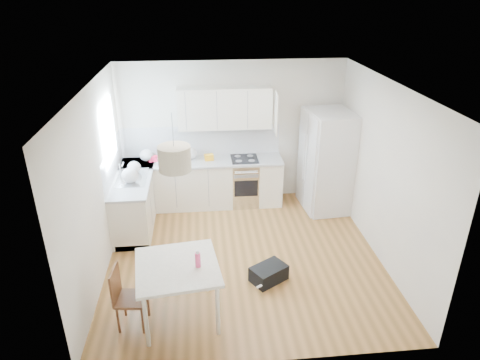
{
  "coord_description": "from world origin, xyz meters",
  "views": [
    {
      "loc": [
        -0.62,
        -5.61,
        3.96
      ],
      "look_at": [
        -0.02,
        0.4,
        1.14
      ],
      "focal_mm": 32.0,
      "sensor_mm": 36.0,
      "label": 1
    }
  ],
  "objects_px": {
    "refrigerator": "(328,161)",
    "gym_bag": "(269,273)",
    "dining_chair": "(131,297)",
    "dining_table": "(177,271)"
  },
  "relations": [
    {
      "from": "refrigerator",
      "to": "dining_table",
      "type": "height_order",
      "value": "refrigerator"
    },
    {
      "from": "dining_chair",
      "to": "gym_bag",
      "type": "xyz_separation_m",
      "value": [
        1.83,
        0.7,
        -0.31
      ]
    },
    {
      "from": "dining_table",
      "to": "gym_bag",
      "type": "height_order",
      "value": "dining_table"
    },
    {
      "from": "dining_table",
      "to": "dining_chair",
      "type": "xyz_separation_m",
      "value": [
        -0.58,
        -0.09,
        -0.28
      ]
    },
    {
      "from": "refrigerator",
      "to": "gym_bag",
      "type": "xyz_separation_m",
      "value": [
        -1.42,
        -2.13,
        -0.82
      ]
    },
    {
      "from": "dining_chair",
      "to": "gym_bag",
      "type": "bearing_deg",
      "value": 27.41
    },
    {
      "from": "refrigerator",
      "to": "gym_bag",
      "type": "bearing_deg",
      "value": -128.75
    },
    {
      "from": "dining_table",
      "to": "dining_chair",
      "type": "height_order",
      "value": "dining_chair"
    },
    {
      "from": "dining_table",
      "to": "dining_chair",
      "type": "distance_m",
      "value": 0.65
    },
    {
      "from": "gym_bag",
      "to": "dining_table",
      "type": "bearing_deg",
      "value": 174.01
    }
  ]
}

